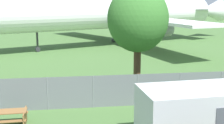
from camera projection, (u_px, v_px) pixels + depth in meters
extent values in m
cylinder|color=slate|center=(0.00, 96.00, 16.87)|extent=(0.07, 0.07, 1.85)
cylinder|color=slate|center=(47.00, 94.00, 17.22)|extent=(0.07, 0.07, 1.85)
cylinder|color=slate|center=(93.00, 92.00, 17.57)|extent=(0.07, 0.07, 1.85)
cylinder|color=slate|center=(137.00, 90.00, 17.92)|extent=(0.07, 0.07, 1.85)
cylinder|color=slate|center=(180.00, 88.00, 18.27)|extent=(0.07, 0.07, 1.85)
cylinder|color=slate|center=(221.00, 87.00, 18.62)|extent=(0.07, 0.07, 1.85)
cube|color=slate|center=(93.00, 92.00, 17.57)|extent=(56.00, 0.01, 1.85)
cylinder|color=white|center=(113.00, 13.00, 41.15)|extent=(30.86, 16.18, 3.94)
cone|color=white|center=(210.00, 11.00, 50.52)|extent=(5.92, 5.20, 3.55)
cube|color=white|center=(168.00, 21.00, 34.42)|extent=(8.07, 15.02, 0.30)
cylinder|color=#939399|center=(158.00, 29.00, 36.61)|extent=(3.96, 3.03, 1.77)
cube|color=white|center=(92.00, 15.00, 49.74)|extent=(11.25, 14.58, 0.30)
cylinder|color=#939399|center=(100.00, 22.00, 48.33)|extent=(3.96, 3.03, 1.77)
cube|color=white|center=(193.00, 9.00, 48.59)|extent=(6.31, 9.21, 0.20)
cylinder|color=#2D2D33|center=(37.00, 42.00, 36.49)|extent=(0.24, 0.24, 2.29)
cylinder|color=#2D2D33|center=(38.00, 49.00, 36.66)|extent=(0.63, 0.50, 0.56)
cylinder|color=#2D2D33|center=(133.00, 38.00, 40.60)|extent=(0.24, 0.24, 2.29)
cylinder|color=#2D2D33|center=(133.00, 44.00, 40.77)|extent=(0.63, 0.50, 0.56)
cylinder|color=#2D2D33|center=(114.00, 34.00, 44.56)|extent=(0.24, 0.24, 2.29)
cylinder|color=#2D2D33|center=(114.00, 40.00, 44.73)|extent=(0.63, 0.50, 0.56)
cube|color=silver|center=(194.00, 115.00, 13.21)|extent=(4.72, 2.82, 2.40)
cube|color=brown|center=(9.00, 111.00, 15.02)|extent=(1.67, 0.81, 0.04)
cube|color=brown|center=(11.00, 113.00, 15.61)|extent=(1.65, 0.33, 0.04)
cube|color=brown|center=(8.00, 122.00, 14.53)|extent=(1.65, 0.33, 0.04)
cube|color=brown|center=(25.00, 118.00, 15.21)|extent=(0.10, 1.40, 0.74)
cylinder|color=#4C3823|center=(137.00, 69.00, 20.17)|extent=(0.46, 0.46, 3.22)
ellipsoid|color=#38702D|center=(138.00, 19.00, 19.53)|extent=(3.86, 3.86, 4.24)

